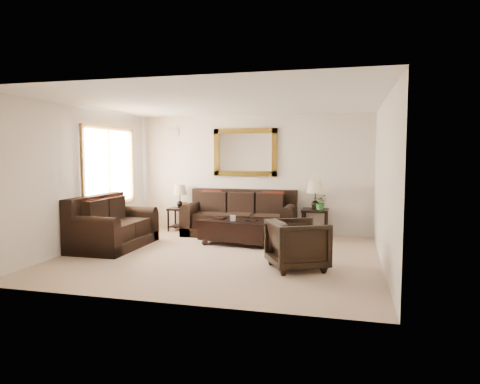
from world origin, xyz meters
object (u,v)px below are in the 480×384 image
(end_table_left, at_px, (180,201))
(loveseat, at_px, (111,228))
(end_table_right, at_px, (315,200))
(sofa, at_px, (240,219))
(coffee_table, at_px, (237,229))
(armchair, at_px, (297,242))

(end_table_left, bearing_deg, loveseat, -106.63)
(loveseat, xyz_separation_m, end_table_right, (3.77, 2.01, 0.44))
(sofa, xyz_separation_m, end_table_right, (1.64, 0.16, 0.45))
(sofa, relative_size, coffee_table, 1.59)
(end_table_right, bearing_deg, sofa, -174.46)
(end_table_left, relative_size, end_table_right, 0.88)
(sofa, relative_size, loveseat, 1.37)
(loveseat, distance_m, armchair, 3.77)
(loveseat, relative_size, coffee_table, 1.16)
(loveseat, xyz_separation_m, coffee_table, (2.30, 0.89, -0.07))
(armchair, bearing_deg, coffee_table, 14.50)
(sofa, height_order, armchair, sofa)
(loveseat, relative_size, armchair, 2.09)
(end_table_left, relative_size, coffee_table, 0.71)
(end_table_left, distance_m, end_table_right, 3.16)
(sofa, relative_size, armchair, 2.87)
(coffee_table, distance_m, armchair, 2.14)
(loveseat, height_order, coffee_table, loveseat)
(end_table_right, distance_m, armchair, 2.75)
(loveseat, relative_size, end_table_right, 1.44)
(armchair, bearing_deg, end_table_right, -28.09)
(coffee_table, relative_size, armchair, 1.80)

